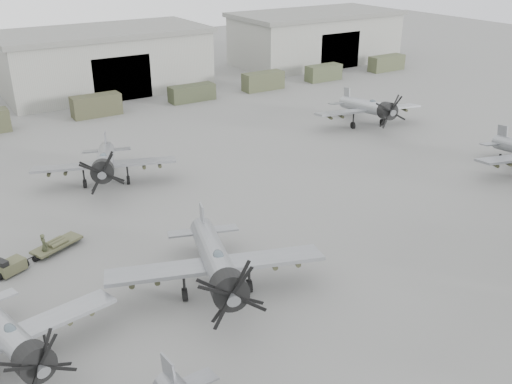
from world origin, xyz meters
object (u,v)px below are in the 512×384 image
aircraft_mid_0 (9,336)px  aircraft_far_1 (370,108)px  ground_crew (44,245)px  aircraft_far_0 (104,162)px  tug_trailer (29,258)px  aircraft_mid_1 (217,263)px

aircraft_mid_0 → aircraft_far_1: 48.68m
ground_crew → aircraft_far_0: bearing=-54.0°
tug_trailer → aircraft_mid_0: bearing=-130.5°
aircraft_mid_1 → ground_crew: bearing=145.2°
aircraft_mid_1 → ground_crew: 13.45m
aircraft_mid_1 → aircraft_far_0: aircraft_mid_1 is taller
aircraft_mid_0 → aircraft_far_1: (43.85, 21.15, 0.24)m
aircraft_far_0 → aircraft_far_1: 31.92m
aircraft_mid_1 → tug_trailer: 13.91m
aircraft_mid_0 → ground_crew: 11.71m
aircraft_mid_0 → aircraft_far_1: bearing=16.0°
aircraft_mid_0 → tug_trailer: aircraft_mid_0 is taller
tug_trailer → ground_crew: 1.31m
aircraft_mid_0 → aircraft_mid_1: 12.12m
aircraft_mid_0 → tug_trailer: size_ratio=1.84×
aircraft_mid_1 → ground_crew: (-7.94, 10.74, -1.56)m
aircraft_far_0 → tug_trailer: size_ratio=1.97×
tug_trailer → aircraft_far_1: bearing=-9.8°
aircraft_far_1 → ground_crew: 41.01m
aircraft_far_1 → aircraft_mid_1: bearing=-132.9°
aircraft_mid_0 → tug_trailer: (3.01, 10.46, -1.63)m
aircraft_mid_1 → aircraft_far_1: (31.73, 21.02, -0.11)m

